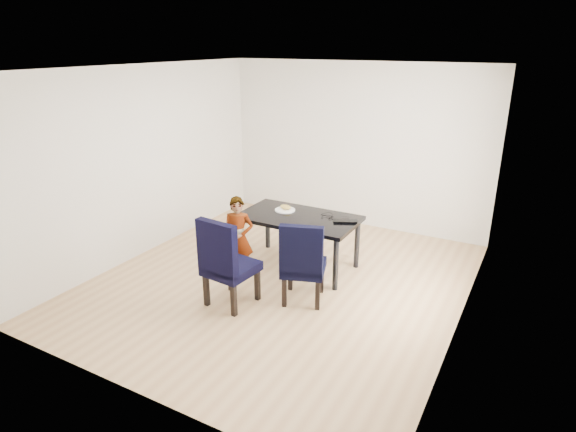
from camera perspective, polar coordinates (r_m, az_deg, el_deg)
The scene contains 14 objects.
floor at distance 6.43m, azimuth -0.87°, elevation -7.72°, with size 4.50×5.00×0.01m, color tan.
ceiling at distance 5.69m, azimuth -1.01°, elevation 17.19°, with size 4.50×5.00×0.01m, color white.
wall_back at distance 8.13m, azimuth 7.92°, elevation 8.23°, with size 4.50×0.01×2.70m, color white.
wall_front at distance 4.07m, azimuth -18.71°, elevation -4.86°, with size 4.50×0.01×2.70m, color silver.
wall_left at distance 7.27m, azimuth -16.68°, elevation 6.17°, with size 0.01×5.00×2.70m, color silver.
wall_right at distance 5.23m, azimuth 21.07°, elevation 0.41°, with size 0.01×5.00×2.70m, color white.
dining_table at distance 6.66m, azimuth 1.24°, elevation -3.06°, with size 1.60×0.90×0.75m, color black.
chair_left at distance 5.72m, azimuth -6.77°, elevation -5.27°, with size 0.53×0.56×1.11m, color black.
chair_right at distance 5.77m, azimuth 1.88°, elevation -5.28°, with size 0.50×0.52×1.05m, color black.
child at distance 6.34m, azimuth -5.92°, elevation -2.62°, with size 0.41×0.27×1.11m, color red.
plate at distance 6.74m, azimuth -0.35°, elevation 0.71°, with size 0.29×0.29×0.02m, color silver.
sandwich at distance 6.73m, azimuth -0.29°, elevation 1.08°, with size 0.17×0.08×0.07m, color #B69741.
laptop at distance 6.40m, azimuth 6.80°, elevation -0.45°, with size 0.32×0.21×0.03m, color black.
cable_tangle at distance 6.47m, azimuth 4.64°, elevation -0.24°, with size 0.15×0.15×0.01m, color black.
Camera 1 is at (2.82, -4.94, 2.99)m, focal length 30.00 mm.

